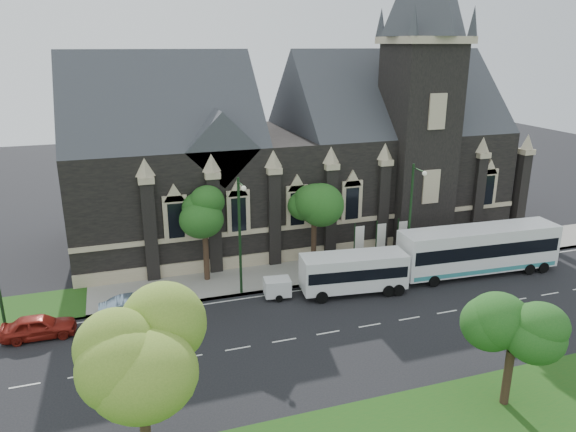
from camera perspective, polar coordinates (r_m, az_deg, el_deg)
name	(u,v)px	position (r m, az deg, el deg)	size (l,w,h in m)	color
ground	(328,333)	(35.76, 4.28, -12.26)	(160.00, 160.00, 0.00)	black
sidewalk	(283,275)	(43.67, -0.52, -6.27)	(80.00, 5.00, 0.15)	#9B968D
museum	(304,152)	(51.24, 1.73, 6.86)	(40.00, 17.70, 29.90)	black
tree_park_near	(143,345)	(22.79, -15.14, -13.10)	(4.42, 4.42, 8.56)	black
tree_park_east	(515,322)	(29.67, 23.01, -10.30)	(3.40, 3.40, 6.28)	black
tree_walk_right	(316,199)	(43.79, 2.98, 1.78)	(4.08, 4.08, 7.80)	black
tree_walk_left	(206,211)	(41.50, -8.69, 0.57)	(3.91, 3.91, 7.64)	black
street_lamp_near	(412,212)	(43.82, 13.00, 0.38)	(0.36, 1.88, 9.00)	black
street_lamp_mid	(240,231)	(38.66, -5.09, -1.57)	(0.36, 1.88, 9.00)	black
banner_flag_left	(358,242)	(44.56, 7.40, -2.71)	(0.90, 0.10, 4.00)	black
banner_flag_center	(379,239)	(45.43, 9.68, -2.42)	(0.90, 0.10, 4.00)	black
banner_flag_right	(401,236)	(46.36, 11.87, -2.13)	(0.90, 0.10, 4.00)	black
tour_coach	(479,249)	(46.04, 19.59, -3.32)	(13.45, 3.63, 3.89)	white
shuttle_bus	(354,271)	(40.52, 7.00, -5.81)	(8.10, 3.52, 3.03)	white
box_trailer	(277,287)	(39.80, -1.14, -7.56)	(2.83, 1.67, 1.48)	silver
sedan	(135,308)	(38.44, -15.89, -9.35)	(1.67, 4.80, 1.58)	#7C98B3
car_far_red	(39,326)	(38.27, -24.95, -10.59)	(1.80, 4.48, 1.53)	maroon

